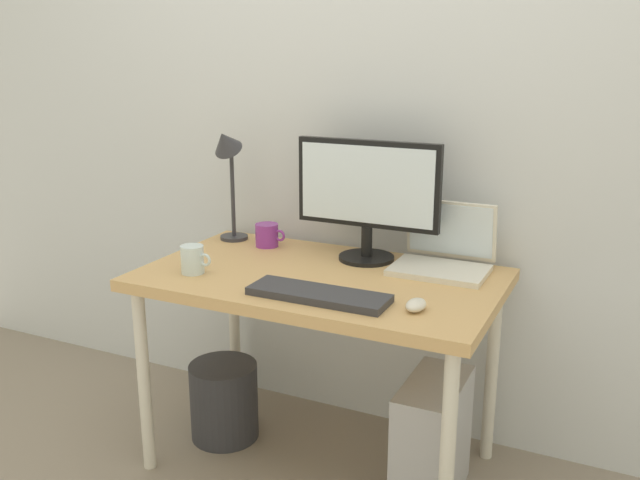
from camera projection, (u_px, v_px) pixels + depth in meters
ground_plane at (320, 461)px, 2.55m from camera, size 6.00×6.00×0.00m
back_wall at (368, 93)px, 2.55m from camera, size 4.40×0.04×2.60m
desk at (320, 293)px, 2.37m from camera, size 1.20×0.71×0.72m
monitor at (367, 193)px, 2.44m from camera, size 0.53×0.20×0.43m
laptop at (444, 253)px, 2.39m from camera, size 0.32×0.26×0.23m
desk_lamp at (227, 159)px, 2.66m from camera, size 0.11×0.16×0.46m
keyboard at (319, 295)px, 2.12m from camera, size 0.44×0.14×0.02m
mouse at (416, 305)px, 2.02m from camera, size 0.06×0.09×0.03m
coffee_mug at (267, 235)px, 2.67m from camera, size 0.12×0.09×0.09m
glass_cup at (193, 259)px, 2.35m from camera, size 0.11×0.08×0.10m
computer_tower at (432, 440)px, 2.30m from camera, size 0.18×0.36×0.42m
wastebasket at (225, 400)px, 2.68m from camera, size 0.26×0.26×0.30m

